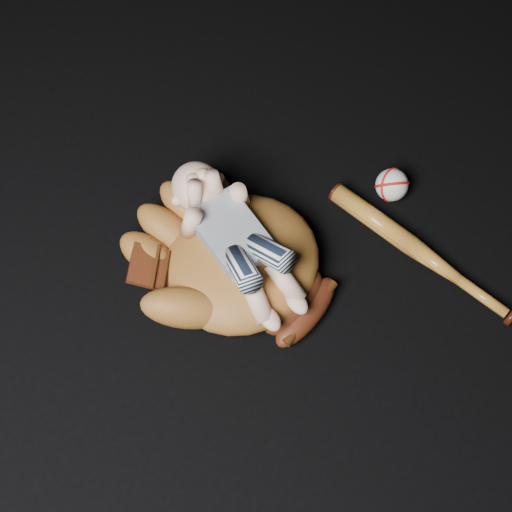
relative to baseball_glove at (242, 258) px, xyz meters
name	(u,v)px	position (x,y,z in m)	size (l,w,h in m)	color
baseball_glove	(242,258)	(0.00, 0.00, 0.00)	(0.40, 0.45, 0.14)	brown
newborn_baby	(240,242)	(0.00, 0.00, 0.06)	(0.17, 0.38, 0.15)	#EAB297
baseball_bat	(421,253)	(0.32, -0.18, -0.05)	(0.04, 0.45, 0.04)	#B06D22
baseball	(392,185)	(0.37, -0.02, -0.04)	(0.07, 0.07, 0.07)	silver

